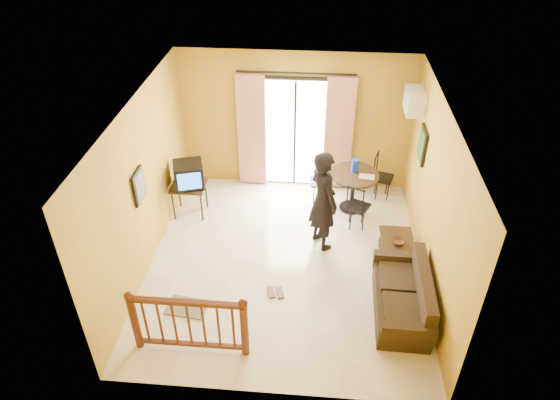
# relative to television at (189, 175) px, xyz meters

# --- Properties ---
(ground) EXTENTS (5.00, 5.00, 0.00)m
(ground) POSITION_rel_television_xyz_m (1.87, -1.25, -0.87)
(ground) COLOR beige
(ground) RESTS_ON ground
(room_shell) EXTENTS (5.00, 5.00, 5.00)m
(room_shell) POSITION_rel_television_xyz_m (1.87, -1.25, 0.83)
(room_shell) COLOR white
(room_shell) RESTS_ON ground
(balcony_door) EXTENTS (2.25, 0.14, 2.46)m
(balcony_door) POSITION_rel_television_xyz_m (1.87, 1.19, 0.32)
(balcony_door) COLOR black
(balcony_door) RESTS_ON ground
(tv_table) EXTENTS (0.64, 0.53, 0.64)m
(tv_table) POSITION_rel_television_xyz_m (-0.03, 0.00, -0.31)
(tv_table) COLOR black
(tv_table) RESTS_ON ground
(television) EXTENTS (0.64, 0.60, 0.47)m
(television) POSITION_rel_television_xyz_m (0.00, 0.00, 0.00)
(television) COLOR black
(television) RESTS_ON tv_table
(picture_left) EXTENTS (0.05, 0.42, 0.52)m
(picture_left) POSITION_rel_television_xyz_m (-0.35, -1.45, 0.68)
(picture_left) COLOR black
(picture_left) RESTS_ON room_shell
(dining_table) EXTENTS (0.94, 0.94, 0.78)m
(dining_table) POSITION_rel_television_xyz_m (3.03, 0.43, -0.25)
(dining_table) COLOR black
(dining_table) RESTS_ON ground
(water_jug) EXTENTS (0.14, 0.14, 0.26)m
(water_jug) POSITION_rel_television_xyz_m (3.04, 0.51, 0.04)
(water_jug) COLOR #122CAF
(water_jug) RESTS_ON dining_table
(serving_tray) EXTENTS (0.30, 0.22, 0.02)m
(serving_tray) POSITION_rel_television_xyz_m (3.26, 0.33, -0.08)
(serving_tray) COLOR beige
(serving_tray) RESTS_ON dining_table
(dining_chairs) EXTENTS (1.69, 1.53, 0.95)m
(dining_chairs) POSITION_rel_television_xyz_m (3.05, 0.44, -0.87)
(dining_chairs) COLOR black
(dining_chairs) RESTS_ON ground
(air_conditioner) EXTENTS (0.31, 0.60, 0.40)m
(air_conditioner) POSITION_rel_television_xyz_m (3.96, 0.70, 1.28)
(air_conditioner) COLOR white
(air_conditioner) RESTS_ON room_shell
(botanical_print) EXTENTS (0.05, 0.50, 0.60)m
(botanical_print) POSITION_rel_television_xyz_m (4.08, 0.05, 0.78)
(botanical_print) COLOR black
(botanical_print) RESTS_ON room_shell
(coffee_table) EXTENTS (0.54, 0.97, 0.43)m
(coffee_table) POSITION_rel_television_xyz_m (3.72, -1.13, -0.58)
(coffee_table) COLOR black
(coffee_table) RESTS_ON ground
(bowl) EXTENTS (0.24, 0.24, 0.06)m
(bowl) POSITION_rel_television_xyz_m (3.72, -1.11, -0.41)
(bowl) COLOR #53331C
(bowl) RESTS_ON coffee_table
(sofa) EXTENTS (0.78, 1.62, 0.77)m
(sofa) POSITION_rel_television_xyz_m (3.72, -2.22, -0.58)
(sofa) COLOR black
(sofa) RESTS_ON ground
(standing_person) EXTENTS (0.73, 0.80, 1.84)m
(standing_person) POSITION_rel_television_xyz_m (2.46, -0.69, 0.05)
(standing_person) COLOR black
(standing_person) RESTS_ON ground
(stair_balustrade) EXTENTS (1.63, 0.13, 1.04)m
(stair_balustrade) POSITION_rel_television_xyz_m (0.72, -3.15, -0.31)
(stair_balustrade) COLOR #471E0F
(stair_balustrade) RESTS_ON ground
(doormat) EXTENTS (0.64, 0.47, 0.02)m
(doormat) POSITION_rel_television_xyz_m (0.46, -2.40, -0.86)
(doormat) COLOR #635B4F
(doormat) RESTS_ON ground
(sandals) EXTENTS (0.30, 0.27, 0.03)m
(sandals) POSITION_rel_television_xyz_m (1.77, -1.98, -0.85)
(sandals) COLOR #53331C
(sandals) RESTS_ON ground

